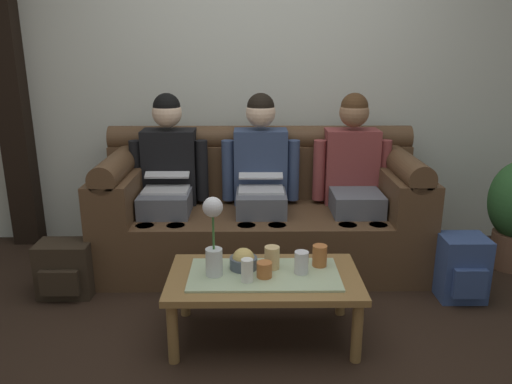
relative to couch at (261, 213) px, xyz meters
The scene contains 17 objects.
ground_plane 1.23m from the couch, 90.00° to the right, with size 14.00×14.00×0.00m, color black.
back_wall_patterned 1.20m from the couch, 90.00° to the left, with size 6.00×0.12×2.90m, color silver.
timber_pillar 2.20m from the couch, 167.63° to the left, with size 0.20×0.20×2.90m, color black.
couch is the anchor object (origin of this frame).
person_left 0.72m from the couch, behind, with size 0.56×0.67×1.22m.
person_middle 0.29m from the couch, 90.00° to the right, with size 0.56×0.67×1.22m.
person_right 0.72m from the couch, ahead, with size 0.56×0.67×1.22m.
coffee_table 1.02m from the couch, 90.00° to the right, with size 1.02×0.56×0.38m.
flower_vase 1.09m from the couch, 104.29° to the right, with size 0.10×0.10×0.43m.
snack_bowl 0.96m from the couch, 96.62° to the right, with size 0.15×0.15×0.12m.
cup_near_left 0.97m from the couch, 71.62° to the right, with size 0.08×0.08×0.12m, color #B26633.
cup_near_right 1.06m from the couch, 90.08° to the right, with size 0.08×0.08×0.08m, color #B26633.
cup_far_center 0.95m from the couch, 87.34° to the right, with size 0.08×0.08×0.12m, color #DBB77A.
cup_far_left 1.03m from the couch, 78.96° to the right, with size 0.08×0.08×0.12m, color silver.
cup_far_right 1.11m from the couch, 94.61° to the right, with size 0.06×0.06×0.12m, color white.
backpack_right 1.39m from the couch, 25.21° to the right, with size 0.28×0.29×0.41m.
backpack_left 1.37m from the couch, 157.19° to the right, with size 0.34×0.26×0.35m.
Camera 1 is at (-0.07, -2.27, 1.55)m, focal length 35.15 mm.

